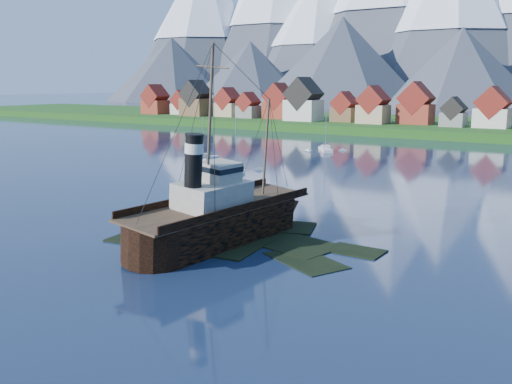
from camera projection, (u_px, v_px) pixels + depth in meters
The scene contains 9 objects.
ground at pixel (220, 241), 66.75m from camera, with size 1400.00×1400.00×0.00m, color #172440.
shoal at pixel (243, 242), 67.60m from camera, with size 31.71×21.24×1.14m.
shore_bank at pixel (506, 133), 205.41m from camera, with size 600.00×80.00×3.20m, color #143E11.
seawall at pixel (482, 142), 174.41m from camera, with size 600.00×2.50×2.00m, color #3F3D38.
town at pixel (401, 108), 207.25m from camera, with size 250.96×16.69×17.30m.
tugboat_wreck at pixel (227, 215), 66.89m from camera, with size 6.92×29.81×23.62m.
sailboat_a at pixel (236, 169), 120.15m from camera, with size 8.25×8.39×11.50m.
sailboat_b at pixel (203, 158), 137.09m from camera, with size 5.62×7.17×10.70m.
sailboat_c at pixel (325, 150), 153.12m from camera, with size 7.77×9.35×12.63m.
Camera 1 is at (39.38, -51.16, 18.38)m, focal length 40.00 mm.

